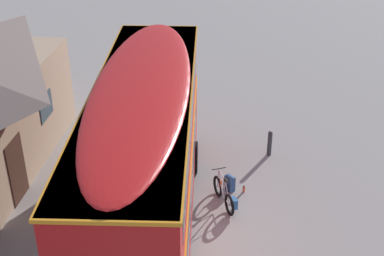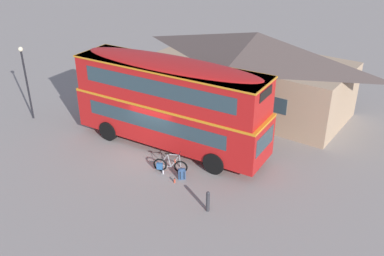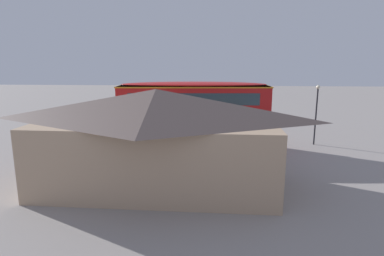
{
  "view_description": "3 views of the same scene",
  "coord_description": "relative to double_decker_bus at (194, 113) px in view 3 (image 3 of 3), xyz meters",
  "views": [
    {
      "loc": [
        -11.64,
        -1.34,
        10.06
      ],
      "look_at": [
        2.33,
        -0.03,
        2.37
      ],
      "focal_mm": 49.83,
      "sensor_mm": 36.0,
      "label": 1
    },
    {
      "loc": [
        12.4,
        -14.74,
        11.2
      ],
      "look_at": [
        2.02,
        0.47,
        1.8
      ],
      "focal_mm": 39.6,
      "sensor_mm": 36.0,
      "label": 2
    },
    {
      "loc": [
        -1.1,
        23.01,
        6.16
      ],
      "look_at": [
        0.44,
        -0.02,
        1.33
      ],
      "focal_mm": 29.91,
      "sensor_mm": 36.0,
      "label": 3
    }
  ],
  "objects": [
    {
      "name": "ground_plane",
      "position": [
        -0.26,
        -1.03,
        -2.64
      ],
      "size": [
        120.0,
        120.0,
        0.0
      ],
      "primitive_type": "plane",
      "color": "gray"
    },
    {
      "name": "kerb_bollard",
      "position": [
        4.64,
        -3.6,
        -2.15
      ],
      "size": [
        0.16,
        0.16,
        0.97
      ],
      "color": "#333338",
      "rests_on": "ground"
    },
    {
      "name": "water_bottle_red_squeeze",
      "position": [
        2.26,
        -2.72,
        -2.53
      ],
      "size": [
        0.08,
        0.08,
        0.24
      ],
      "color": "#D84C33",
      "rests_on": "ground"
    },
    {
      "name": "backpack_on_ground",
      "position": [
        2.34,
        -2.25,
        -2.36
      ],
      "size": [
        0.39,
        0.39,
        0.56
      ],
      "color": "#2D4C7A",
      "rests_on": "ground"
    },
    {
      "name": "double_decker_bus",
      "position": [
        0.0,
        0.0,
        0.0
      ],
      "size": [
        10.7,
        3.15,
        4.79
      ],
      "color": "black",
      "rests_on": "ground"
    },
    {
      "name": "street_lamp",
      "position": [
        -8.98,
        -1.99,
        0.13
      ],
      "size": [
        0.28,
        0.28,
        4.46
      ],
      "color": "black",
      "rests_on": "ground"
    },
    {
      "name": "water_bottle_clear_plastic",
      "position": [
        1.36,
        -2.43,
        -2.54
      ],
      "size": [
        0.08,
        0.08,
        0.23
      ],
      "color": "silver",
      "rests_on": "ground"
    },
    {
      "name": "touring_bicycle",
      "position": [
        1.5,
        -2.13,
        -2.27
      ],
      "size": [
        1.6,
        0.85,
        1.05
      ],
      "color": "black",
      "rests_on": "ground"
    },
    {
      "name": "pub_building",
      "position": [
        1.35,
        6.98,
        -0.15
      ],
      "size": [
        11.8,
        6.0,
        4.88
      ],
      "color": "tan",
      "rests_on": "ground"
    }
  ]
}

